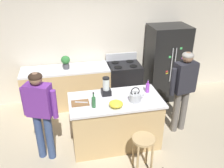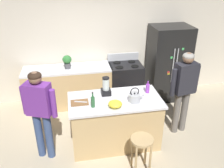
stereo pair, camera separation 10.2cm
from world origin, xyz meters
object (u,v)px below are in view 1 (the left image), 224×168
object	(u,v)px
mixing_bowl	(116,104)
tea_kettle	(135,97)
bar_stool	(143,145)
chef_knife	(81,102)
refrigerator	(166,63)
potted_plant	(66,61)
person_by_sink_right	(184,85)
person_by_island_left	(40,109)
bottle_soda	(148,88)
cutting_board	(80,103)
kitchen_island	(115,121)
bottle_olive_oil	(94,102)
stove_range	(124,82)
blender_appliance	(106,87)

from	to	relation	value
mixing_bowl	tea_kettle	world-z (taller)	tea_kettle
bar_stool	chef_knife	xyz separation A→B (m)	(-0.88, 0.75, 0.46)
refrigerator	mixing_bowl	bearing A→B (deg)	-133.31
potted_plant	bar_stool	bearing A→B (deg)	-65.26
person_by_sink_right	bar_stool	bearing A→B (deg)	-140.17
person_by_island_left	bottle_soda	xyz separation A→B (m)	(1.89, 0.26, 0.05)
refrigerator	cutting_board	world-z (taller)	refrigerator
bottle_soda	mixing_bowl	size ratio (longest dim) A/B	1.09
bottle_soda	tea_kettle	size ratio (longest dim) A/B	0.93
person_by_island_left	refrigerator	bearing A→B (deg)	29.70
kitchen_island	potted_plant	bearing A→B (deg)	116.92
kitchen_island	tea_kettle	world-z (taller)	tea_kettle
tea_kettle	mixing_bowl	bearing A→B (deg)	-162.86
person_by_island_left	bottle_olive_oil	bearing A→B (deg)	-2.98
stove_range	mixing_bowl	world-z (taller)	stove_range
refrigerator	blender_appliance	bearing A→B (deg)	-142.97
potted_plant	chef_knife	xyz separation A→B (m)	(0.19, -1.57, -0.15)
stove_range	bottle_soda	size ratio (longest dim) A/B	4.40
person_by_island_left	potted_plant	distance (m)	1.75
kitchen_island	refrigerator	size ratio (longest dim) A/B	0.90
tea_kettle	refrigerator	bearing A→B (deg)	51.83
refrigerator	potted_plant	size ratio (longest dim) A/B	6.03
stove_range	person_by_island_left	distance (m)	2.50
kitchen_island	chef_knife	xyz separation A→B (m)	(-0.60, -0.02, 0.49)
kitchen_island	cutting_board	world-z (taller)	cutting_board
person_by_island_left	cutting_board	distance (m)	0.66
kitchen_island	person_by_island_left	bearing A→B (deg)	-174.18
potted_plant	blender_appliance	size ratio (longest dim) A/B	0.89
bottle_olive_oil	cutting_board	xyz separation A→B (m)	(-0.21, 0.16, -0.09)
stove_range	person_by_sink_right	world-z (taller)	person_by_sink_right
person_by_sink_right	person_by_island_left	bearing A→B (deg)	-174.50
person_by_island_left	bottle_olive_oil	size ratio (longest dim) A/B	5.90
person_by_sink_right	bottle_soda	world-z (taller)	person_by_sink_right
bottle_soda	bottle_olive_oil	size ratio (longest dim) A/B	0.93
refrigerator	mixing_bowl	size ratio (longest dim) A/B	7.72
bottle_soda	chef_knife	bearing A→B (deg)	-172.99
stove_range	bottle_soda	xyz separation A→B (m)	(0.08, -1.39, 0.56)
person_by_island_left	blender_appliance	xyz separation A→B (m)	(1.13, 0.33, 0.10)
kitchen_island	person_by_sink_right	world-z (taller)	person_by_sink_right
person_by_sink_right	bottle_soda	size ratio (longest dim) A/B	6.55
blender_appliance	bottle_soda	size ratio (longest dim) A/B	1.32
bottle_olive_oil	cutting_board	bearing A→B (deg)	143.28
person_by_island_left	potted_plant	xyz separation A→B (m)	(0.48, 1.68, 0.13)
kitchen_island	potted_plant	size ratio (longest dim) A/B	5.43
bottle_soda	chef_knife	xyz separation A→B (m)	(-1.23, -0.15, -0.07)
mixing_bowl	refrigerator	bearing A→B (deg)	46.69
person_by_sink_right	tea_kettle	distance (m)	1.06
kitchen_island	mixing_bowl	world-z (taller)	mixing_bowl
mixing_bowl	person_by_sink_right	bearing A→B (deg)	14.57
person_by_island_left	bar_stool	distance (m)	1.73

